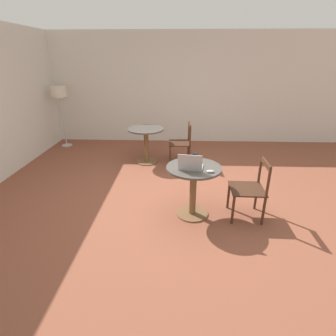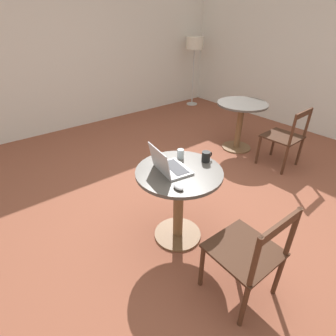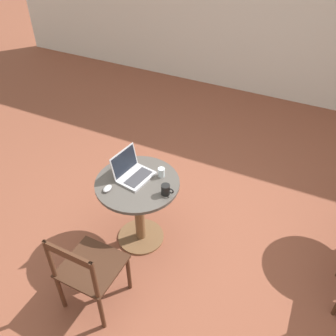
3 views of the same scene
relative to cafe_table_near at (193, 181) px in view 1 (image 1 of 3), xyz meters
name	(u,v)px [view 1 (image 1 of 3)]	position (x,y,z in m)	size (l,w,h in m)	color
ground_plane	(177,200)	(0.40, 0.22, -0.54)	(16.00, 16.00, 0.00)	brown
wall_side	(179,89)	(3.63, 0.22, 0.81)	(0.06, 9.40, 2.70)	silver
cafe_table_near	(193,181)	(0.00, 0.00, 0.00)	(0.75, 0.75, 0.74)	brown
cafe_table_mid	(146,138)	(2.01, 0.89, 0.00)	(0.75, 0.75, 0.74)	brown
chair_near_front	(250,189)	(-0.02, -0.78, -0.10)	(0.46, 0.46, 0.84)	#472819
chair_mid_front	(182,143)	(2.04, 0.14, -0.10)	(0.47, 0.47, 0.84)	#472819
floor_lamp	(59,94)	(3.06, 3.07, 0.74)	(0.36, 0.36, 1.46)	#B7B7B7
laptop	(191,165)	(-0.07, 0.05, 0.25)	(0.31, 0.35, 0.24)	#B7B7BC
mouse	(210,171)	(-0.18, -0.20, 0.22)	(0.06, 0.10, 0.03)	#B7B7BC
mug	(195,156)	(0.29, -0.03, 0.25)	(0.11, 0.08, 0.10)	black
drinking_glass	(182,159)	(0.16, 0.16, 0.25)	(0.06, 0.06, 0.09)	silver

